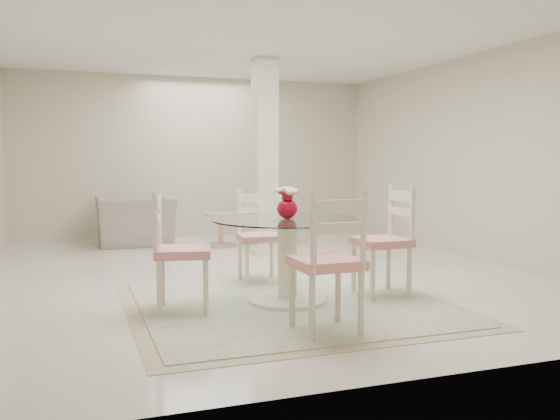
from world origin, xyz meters
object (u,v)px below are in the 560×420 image
object	(u,v)px
column	(265,157)
dining_chair_north	(258,229)
dining_chair_west	(174,242)
recliner_taupe	(136,221)
dining_chair_east	(388,232)
dining_table	(287,261)
side_table	(221,231)
armchair_white	(264,217)
dining_chair_south	(330,252)
red_vase	(287,203)

from	to	relation	value
column	dining_chair_north	size ratio (longest dim) A/B	2.46
dining_chair_west	recliner_taupe	distance (m)	4.23
dining_chair_east	dining_table	bearing A→B (deg)	-92.10
dining_chair_west	side_table	xyz separation A→B (m)	(1.30, 3.67, -0.38)
dining_chair_north	recliner_taupe	size ratio (longest dim) A/B	0.96
dining_chair_east	side_table	distance (m)	3.84
column	armchair_white	size ratio (longest dim) A/B	3.18
armchair_white	side_table	distance (m)	0.84
dining_chair_south	side_table	distance (m)	4.77
dining_table	dining_chair_south	distance (m)	1.05
recliner_taupe	armchair_white	xyz separation A→B (m)	(1.99, -0.29, 0.01)
dining_chair_east	dining_chair_north	bearing A→B (deg)	-137.09
dining_chair_south	side_table	world-z (taller)	dining_chair_south
column	dining_table	bearing A→B (deg)	-103.82
red_vase	dining_chair_west	xyz separation A→B (m)	(-1.02, 0.05, -0.31)
column	dining_table	world-z (taller)	column
column	dining_chair_west	bearing A→B (deg)	-122.01
dining_chair_east	recliner_taupe	bearing A→B (deg)	-155.85
dining_chair_west	side_table	world-z (taller)	dining_chair_west
column	red_vase	xyz separation A→B (m)	(-0.68, -2.78, -0.42)
column	dining_chair_north	bearing A→B (deg)	-110.19
dining_chair_south	column	bearing A→B (deg)	-101.26
side_table	dining_chair_west	bearing A→B (deg)	-109.49
side_table	recliner_taupe	bearing A→B (deg)	155.20
recliner_taupe	column	bearing A→B (deg)	136.87
dining_table	dining_chair_east	xyz separation A→B (m)	(1.03, -0.03, 0.22)
dining_chair_west	armchair_white	size ratio (longest dim) A/B	1.38
dining_chair_south	dining_chair_north	bearing A→B (deg)	-92.52
armchair_white	side_table	bearing A→B (deg)	35.95
dining_chair_north	dining_chair_west	world-z (taller)	dining_chair_west
red_vase	dining_chair_south	size ratio (longest dim) A/B	0.24
recliner_taupe	side_table	bearing A→B (deg)	154.79
red_vase	armchair_white	size ratio (longest dim) A/B	0.34
side_table	red_vase	bearing A→B (deg)	-94.20
dining_chair_north	column	bearing A→B (deg)	73.65
dining_chair_south	recliner_taupe	bearing A→B (deg)	-80.95
red_vase	column	bearing A→B (deg)	76.20
red_vase	dining_chair_west	distance (m)	1.07
dining_table	dining_chair_east	world-z (taller)	dining_chair_east
dining_chair_north	dining_chair_west	bearing A→B (deg)	-133.63
dining_chair_north	armchair_white	world-z (taller)	dining_chair_north
dining_chair_south	recliner_taupe	distance (m)	5.38
column	dining_chair_north	distance (m)	2.03
dining_chair_west	dining_chair_south	world-z (taller)	dining_chair_south
dining_chair_north	dining_chair_west	size ratio (longest dim) A/B	0.94
dining_table	dining_chair_north	bearing A→B (deg)	87.93
dining_table	dining_chair_south	bearing A→B (deg)	-91.74
dining_table	armchair_white	xyz separation A→B (m)	(1.05, 3.98, -0.01)
armchair_white	side_table	world-z (taller)	armchair_white
recliner_taupe	side_table	size ratio (longest dim) A/B	2.26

